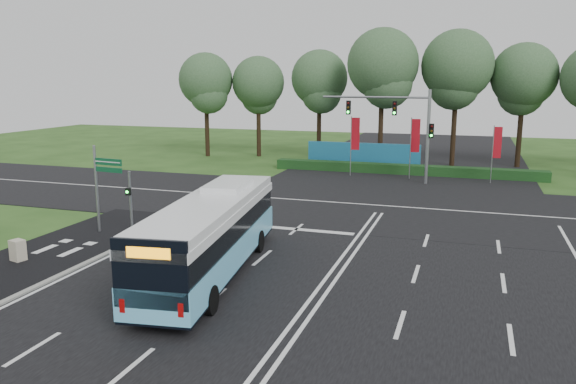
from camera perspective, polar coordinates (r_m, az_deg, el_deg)
name	(u,v)px	position (r m, az deg, el deg)	size (l,w,h in m)	color
ground	(336,266)	(23.83, 4.87, -7.54)	(120.00, 120.00, 0.00)	#274918
road_main	(336,266)	(23.82, 4.87, -7.50)	(20.00, 120.00, 0.04)	black
road_cross	(381,206)	(35.19, 9.42, -1.39)	(120.00, 14.00, 0.05)	black
bike_path	(42,258)	(27.00, -23.74, -6.14)	(5.00, 18.00, 0.06)	black
kerb_strip	(88,263)	(25.49, -19.69, -6.78)	(0.25, 18.00, 0.12)	gray
city_bus	(211,235)	(22.41, -7.79, -4.30)	(4.03, 11.93, 3.36)	#6ACBF6
pedestrian_signal	(130,200)	(29.37, -15.74, -0.77)	(0.29, 0.41, 3.20)	gray
street_sign	(102,179)	(29.62, -18.41, 1.23)	(1.74, 0.29, 4.49)	gray
utility_cabinet	(18,251)	(26.84, -25.75, -5.41)	(0.58, 0.48, 0.96)	#C1B59B
banner_flag_left	(354,137)	(45.46, 6.74, 5.52)	(0.71, 0.17, 4.83)	gray
banner_flag_mid	(414,139)	(44.73, 12.69, 5.23)	(0.71, 0.12, 4.83)	gray
banner_flag_right	(496,146)	(44.62, 20.39, 4.42)	(0.64, 0.18, 4.36)	gray
traffic_light_gantry	(404,121)	(42.85, 11.69, 7.07)	(8.41, 0.28, 7.00)	gray
hedge	(405,170)	(47.31, 11.80, 2.25)	(22.00, 1.20, 0.80)	#133614
blue_hoarding	(363,155)	(50.24, 7.62, 3.72)	(10.00, 0.30, 2.20)	#1A658E
eucalyptus_row	(419,74)	(52.69, 13.14, 11.55)	(46.45, 8.57, 12.24)	black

